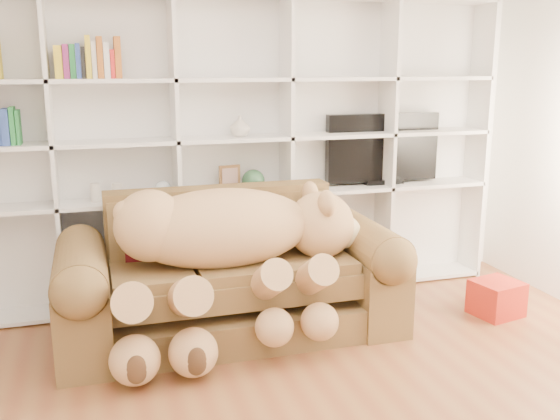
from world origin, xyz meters
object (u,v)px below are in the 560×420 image
object	(u,v)px
gift_box	(496,298)
sofa	(231,281)
teddy_bear	(227,246)
tv	(382,149)

from	to	relation	value
gift_box	sofa	bearing A→B (deg)	171.29
sofa	teddy_bear	distance (m)	0.38
sofa	teddy_bear	xyz separation A→B (m)	(-0.06, -0.20, 0.32)
tv	gift_box	bearing A→B (deg)	-63.69
sofa	tv	xyz separation A→B (m)	(1.49, 0.71, 0.79)
sofa	gift_box	distance (m)	2.03
gift_box	teddy_bear	bearing A→B (deg)	177.00
sofa	teddy_bear	world-z (taller)	teddy_bear
teddy_bear	sofa	bearing A→B (deg)	78.79
teddy_bear	tv	xyz separation A→B (m)	(1.55, 0.90, 0.47)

